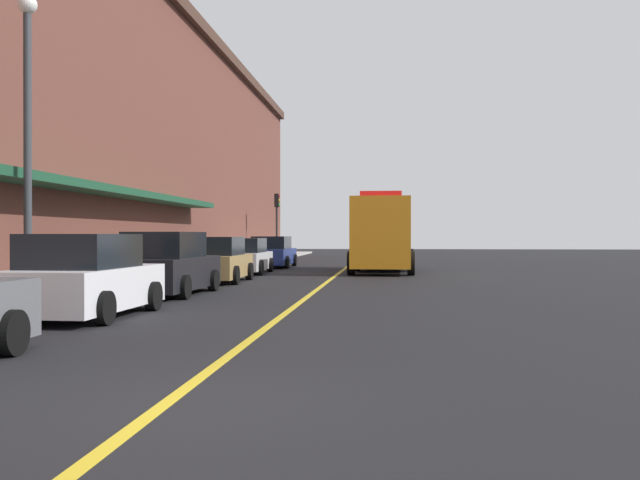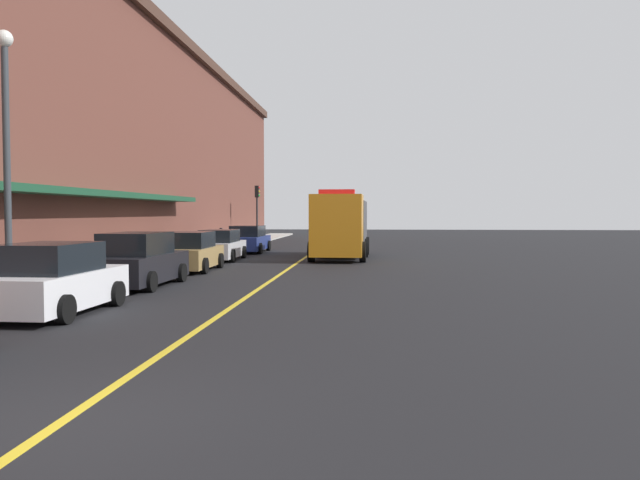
% 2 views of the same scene
% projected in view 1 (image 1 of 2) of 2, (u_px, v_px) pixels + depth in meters
% --- Properties ---
extents(ground_plane, '(112.00, 112.00, 0.00)m').
position_uv_depth(ground_plane, '(340.00, 273.00, 31.82)').
color(ground_plane, black).
extents(sidewalk_left, '(2.40, 70.00, 0.15)m').
position_uv_depth(sidewalk_left, '(203.00, 270.00, 32.41)').
color(sidewalk_left, '#ADA8A0').
rests_on(sidewalk_left, ground).
extents(lane_center_stripe, '(0.16, 70.00, 0.01)m').
position_uv_depth(lane_center_stripe, '(340.00, 273.00, 31.82)').
color(lane_center_stripe, gold).
rests_on(lane_center_stripe, ground).
extents(brick_building_left, '(13.55, 64.00, 12.53)m').
position_uv_depth(brick_building_left, '(36.00, 132.00, 32.08)').
color(brick_building_left, brown).
rests_on(brick_building_left, ground).
extents(parked_car_1, '(2.18, 4.24, 1.68)m').
position_uv_depth(parked_car_1, '(84.00, 278.00, 14.45)').
color(parked_car_1, silver).
rests_on(parked_car_1, ground).
extents(parked_car_2, '(2.12, 4.58, 1.75)m').
position_uv_depth(parked_car_2, '(167.00, 265.00, 19.88)').
color(parked_car_2, black).
rests_on(parked_car_2, ground).
extents(parked_car_3, '(2.05, 4.30, 1.60)m').
position_uv_depth(parked_car_3, '(217.00, 261.00, 25.30)').
color(parked_car_3, '#A5844C').
rests_on(parked_car_3, ground).
extents(parked_car_4, '(2.03, 4.63, 1.54)m').
position_uv_depth(parked_car_4, '(245.00, 257.00, 30.91)').
color(parked_car_4, silver).
rests_on(parked_car_4, ground).
extents(parked_car_5, '(2.14, 4.78, 1.61)m').
position_uv_depth(parked_car_5, '(272.00, 253.00, 37.22)').
color(parked_car_5, navy).
rests_on(parked_car_5, ground).
extents(utility_truck, '(2.93, 8.20, 3.49)m').
position_uv_depth(utility_truck, '(383.00, 235.00, 32.54)').
color(utility_truck, orange).
rests_on(utility_truck, ground).
extents(parking_meter_0, '(0.14, 0.18, 1.33)m').
position_uv_depth(parking_meter_0, '(164.00, 253.00, 24.10)').
color(parking_meter_0, '#4C4C51').
rests_on(parking_meter_0, sidewalk_left).
extents(parking_meter_1, '(0.14, 0.18, 1.33)m').
position_uv_depth(parking_meter_1, '(241.00, 247.00, 36.64)').
color(parking_meter_1, '#4C4C51').
rests_on(parking_meter_1, sidewalk_left).
extents(parking_meter_2, '(0.14, 0.18, 1.33)m').
position_uv_depth(parking_meter_2, '(134.00, 255.00, 21.24)').
color(parking_meter_2, '#4C4C51').
rests_on(parking_meter_2, sidewalk_left).
extents(street_lamp_left, '(0.44, 0.44, 6.94)m').
position_uv_depth(street_lamp_left, '(28.00, 114.00, 16.16)').
color(street_lamp_left, '#33383D').
rests_on(street_lamp_left, sidewalk_left).
extents(traffic_light_near, '(0.38, 0.36, 4.30)m').
position_uv_depth(traffic_light_near, '(277.00, 213.00, 47.91)').
color(traffic_light_near, '#232326').
rests_on(traffic_light_near, sidewalk_left).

